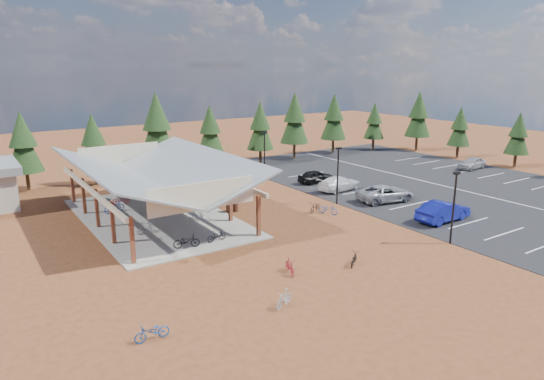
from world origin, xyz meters
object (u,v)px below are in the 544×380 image
Objects in this scene: trash_bin_1 at (235,206)px; bike_1 at (145,227)px; bike_3 at (121,199)px; bike_2 at (114,207)px; bike_pavilion at (154,172)px; bike_7 at (151,192)px; bike_0 at (186,241)px; bike_5 at (196,215)px; bike_13 at (284,298)px; car_3 at (340,183)px; bike_6 at (173,204)px; car_4 at (316,176)px; lamp_post_2 at (264,152)px; lamp_post_0 at (454,203)px; lamp_post_1 at (338,171)px; bike_4 at (216,236)px; trash_bin_0 at (229,208)px; bike_10 at (152,332)px; bike_12 at (354,259)px; car_1 at (443,211)px; bike_14 at (328,209)px; car_2 at (386,193)px; bike_16 at (315,207)px; bike_11 at (290,266)px; car_8 at (472,163)px.

bike_1 reaches higher than trash_bin_1.
bike_2 is at bearing 161.22° from bike_3.
bike_pavilion is 7.10m from bike_7.
bike_0 is (-7.06, -5.86, 0.12)m from trash_bin_1.
bike_5 reaches higher than bike_13.
bike_pavilion is at bearing -46.85° from bike_1.
bike_6 is at bearing 74.72° from car_3.
bike_2 is 7.59m from bike_5.
car_4 is (18.39, 2.28, -3.11)m from bike_pavilion.
lamp_post_2 is 5.71× the size of trash_bin_1.
lamp_post_1 is (0.00, 12.00, 0.00)m from lamp_post_0.
car_4 is at bearing -66.80° from bike_4.
lamp_post_2 reaches higher than trash_bin_0.
car_4 reaches higher than bike_10.
lamp_post_1 is 14.02m from bike_4.
bike_2 is 5.19m from bike_7.
car_3 reaches higher than bike_3.
bike_12 is 12.20m from car_1.
lamp_post_2 reaches higher than bike_14.
bike_5 is (-12.69, -9.74, -2.43)m from lamp_post_2.
lamp_post_1 reaches higher than trash_bin_0.
bike_4 is at bearing -174.55° from bike_2.
bike_12 is 0.33× the size of car_3.
bike_10 is (-21.69, -0.38, -2.54)m from lamp_post_0.
bike_0 is 5.93m from bike_5.
bike_4 is at bearing -132.39° from lamp_post_2.
car_2 reaches higher than bike_5.
bike_pavilion is at bearing 162.30° from bike_7.
lamp_post_2 reaches higher than bike_12.
bike_3 is at bearing 136.59° from trash_bin_1.
bike_12 is (1.12, -13.98, -0.03)m from trash_bin_0.
bike_4 is at bearing 103.85° from car_2.
bike_14 is (14.87, -10.08, -0.13)m from bike_2.
car_1 reaches higher than bike_7.
bike_16 is at bearing 96.41° from bike_14.
bike_13 is 22.07m from car_2.
bike_7 is (-13.19, 23.06, -2.38)m from lamp_post_0.
car_1 reaches higher than bike_11.
trash_bin_1 is 0.49× the size of bike_2.
car_1 reaches higher than bike_4.
trash_bin_1 is at bearing 110.28° from car_4.
bike_13 is 0.36× the size of car_8.
bike_16 is at bearing -141.31° from bike_7.
bike_5 reaches higher than bike_10.
bike_6 is at bearing -100.48° from car_8.
bike_1 is at bearing -173.68° from bike_3.
car_8 is (38.42, -2.50, -3.08)m from bike_pavilion.
trash_bin_0 is 0.23× the size of car_4.
lamp_post_1 is 0.96× the size of car_2.
lamp_post_1 is 1.00× the size of lamp_post_2.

